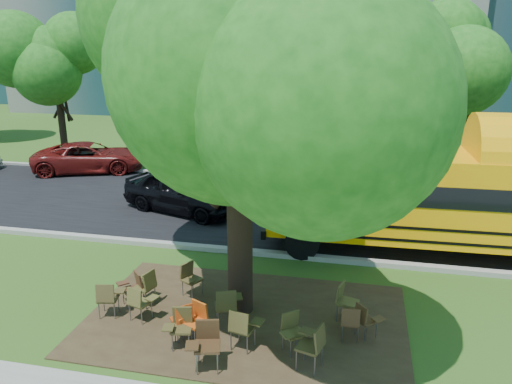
% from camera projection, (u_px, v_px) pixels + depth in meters
% --- Properties ---
extents(ground, '(160.00, 160.00, 0.00)m').
position_uv_depth(ground, '(209.00, 304.00, 11.78)').
color(ground, '#30541A').
rests_on(ground, ground).
extents(dirt_patch, '(7.00, 4.50, 0.03)m').
position_uv_depth(dirt_patch, '(246.00, 319.00, 11.10)').
color(dirt_patch, '#382819').
rests_on(dirt_patch, ground).
extents(asphalt_road, '(80.00, 8.00, 0.04)m').
position_uv_depth(asphalt_road, '(266.00, 209.00, 18.32)').
color(asphalt_road, black).
rests_on(asphalt_road, ground).
extents(kerb_near, '(80.00, 0.25, 0.14)m').
position_uv_depth(kerb_near, '(240.00, 251.00, 14.56)').
color(kerb_near, gray).
rests_on(kerb_near, ground).
extents(kerb_far, '(80.00, 0.25, 0.14)m').
position_uv_depth(kerb_far, '(284.00, 179.00, 22.14)').
color(kerb_far, gray).
rests_on(kerb_far, ground).
extents(bg_tree_0, '(5.20, 5.20, 7.18)m').
position_uv_depth(bg_tree_0, '(56.00, 70.00, 25.05)').
color(bg_tree_0, black).
rests_on(bg_tree_0, ground).
extents(bg_tree_2, '(4.80, 4.80, 6.62)m').
position_uv_depth(bg_tree_2, '(207.00, 75.00, 26.54)').
color(bg_tree_2, black).
rests_on(bg_tree_2, ground).
extents(bg_tree_3, '(5.60, 5.60, 7.84)m').
position_uv_depth(bg_tree_3, '(477.00, 63.00, 21.78)').
color(bg_tree_3, black).
rests_on(bg_tree_3, ground).
extents(main_tree, '(7.20, 7.20, 9.05)m').
position_uv_depth(main_tree, '(238.00, 68.00, 9.91)').
color(main_tree, black).
rests_on(main_tree, ground).
extents(school_bus, '(12.18, 3.07, 2.96)m').
position_uv_depth(school_bus, '(504.00, 199.00, 13.92)').
color(school_bus, '#FFA708').
rests_on(school_bus, ground).
extents(chair_0, '(0.59, 0.61, 0.87)m').
position_uv_depth(chair_0, '(108.00, 296.00, 11.04)').
color(chair_0, '#483C1F').
rests_on(chair_0, ground).
extents(chair_1, '(0.66, 0.51, 0.85)m').
position_uv_depth(chair_1, '(139.00, 301.00, 10.87)').
color(chair_1, brown).
rests_on(chair_1, ground).
extents(chair_2, '(0.56, 0.71, 0.83)m').
position_uv_depth(chair_2, '(184.00, 317.00, 10.25)').
color(chair_2, '#A63B11').
rests_on(chair_2, ground).
extents(chair_3, '(0.71, 0.55, 0.86)m').
position_uv_depth(chair_3, '(195.00, 317.00, 10.20)').
color(chair_3, '#B64B13').
rests_on(chair_3, ground).
extents(chair_4, '(0.68, 0.54, 0.92)m').
position_uv_depth(chair_4, '(243.00, 326.00, 9.83)').
color(chair_4, '#453F1E').
rests_on(chair_4, ground).
extents(chair_5, '(0.66, 0.70, 0.97)m').
position_uv_depth(chair_5, '(206.00, 340.00, 9.30)').
color(chair_5, '#412B17').
rests_on(chair_5, ground).
extents(chair_6, '(0.57, 0.73, 0.95)m').
position_uv_depth(chair_6, '(313.00, 342.00, 9.26)').
color(chair_6, '#43391D').
rests_on(chair_6, ground).
extents(chair_7, '(0.66, 0.52, 0.77)m').
position_uv_depth(chair_7, '(366.00, 318.00, 10.28)').
color(chair_7, '#4F361C').
rests_on(chair_7, ground).
extents(chair_8, '(0.53, 0.67, 0.89)m').
position_uv_depth(chair_8, '(146.00, 284.00, 11.56)').
color(chair_8, '#4C4821').
rests_on(chair_8, ground).
extents(chair_9, '(0.71, 0.56, 0.83)m').
position_uv_depth(chair_9, '(133.00, 286.00, 11.56)').
color(chair_9, '#4A2B1A').
rests_on(chair_9, ground).
extents(chair_10, '(0.56, 0.71, 0.85)m').
position_uv_depth(chair_10, '(190.00, 276.00, 11.99)').
color(chair_10, '#504322').
rests_on(chair_10, ground).
extents(chair_11, '(0.64, 0.72, 0.93)m').
position_uv_depth(chair_11, '(227.00, 303.00, 10.64)').
color(chair_11, '#423F1C').
rests_on(chair_11, ground).
extents(chair_12, '(0.54, 0.68, 0.88)m').
position_uv_depth(chair_12, '(345.00, 299.00, 10.90)').
color(chair_12, brown).
rests_on(chair_12, ground).
extents(chair_13, '(0.52, 0.48, 0.79)m').
position_uv_depth(chair_13, '(352.00, 320.00, 10.18)').
color(chair_13, '#4D311B').
rests_on(chair_13, ground).
extents(chair_14, '(0.57, 0.59, 0.85)m').
position_uv_depth(chair_14, '(181.00, 324.00, 9.97)').
color(chair_14, '#49401F').
rests_on(chair_14, ground).
extents(chair_15, '(0.56, 0.70, 0.83)m').
position_uv_depth(chair_15, '(292.00, 329.00, 9.83)').
color(chair_15, '#4F4A22').
rests_on(chair_15, ground).
extents(black_car, '(4.86, 3.15, 1.54)m').
position_uv_depth(black_car, '(183.00, 191.00, 17.95)').
color(black_car, black).
rests_on(black_car, ground).
extents(bg_car_red, '(5.54, 3.94, 1.40)m').
position_uv_depth(bg_car_red, '(89.00, 157.00, 23.47)').
color(bg_car_red, '#5A110F').
rests_on(bg_car_red, ground).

